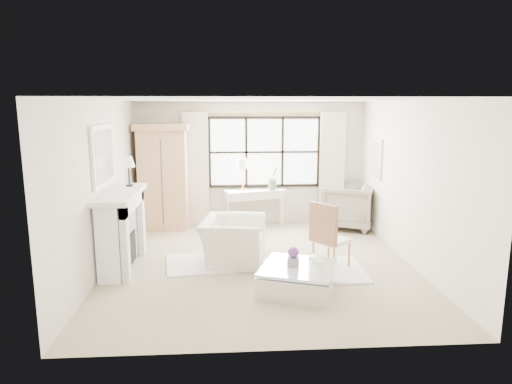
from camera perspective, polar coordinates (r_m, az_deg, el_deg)
floor at (r=7.73m, az=0.46°, el=-8.98°), size 5.50×5.50×0.00m
ceiling at (r=7.27m, az=0.49°, el=11.46°), size 5.50×5.50×0.00m
wall_back at (r=10.10m, az=-0.66°, el=3.60°), size 5.00×0.00×5.00m
wall_front at (r=4.71m, az=2.90°, el=-4.82°), size 5.00×0.00×5.00m
wall_left at (r=7.62m, az=-18.62°, el=0.67°), size 0.00×5.50×5.50m
wall_right at (r=7.96m, az=18.72°, el=1.08°), size 0.00×5.50×5.50m
window_pane at (r=10.07m, az=1.05°, el=5.01°), size 2.40×0.02×1.50m
window_frame at (r=10.06m, az=1.06°, el=5.01°), size 2.50×0.04×1.50m
curtain_rod at (r=9.96m, az=1.10°, el=9.96°), size 3.30×0.04×0.04m
curtain_left at (r=10.02m, az=-7.50°, el=2.79°), size 0.55×0.10×2.47m
curtain_right at (r=10.27m, az=9.47°, el=2.93°), size 0.55×0.10×2.47m
fireplace at (r=7.72m, az=-16.68°, el=-4.44°), size 0.58×1.66×1.26m
mirror_frame at (r=7.55m, az=-18.62°, el=4.34°), size 0.05×1.15×0.95m
mirror_glass at (r=7.54m, az=-18.40°, el=4.34°), size 0.02×1.00×0.80m
art_frame at (r=9.50m, az=14.77°, el=4.01°), size 0.04×0.62×0.82m
art_canvas at (r=9.50m, az=14.65°, el=4.01°), size 0.01×0.52×0.72m
mantel_lamp at (r=7.99m, az=-15.66°, el=3.49°), size 0.22×0.22×0.51m
armoire at (r=9.90m, az=-11.45°, el=2.01°), size 1.14×0.73×2.24m
console_table at (r=10.02m, az=-0.13°, el=-1.97°), size 1.37×0.77×0.80m
console_lamp at (r=9.85m, az=-1.69°, el=3.46°), size 0.28×0.28×0.69m
orchid_plant at (r=9.93m, az=2.20°, el=1.78°), size 0.37×0.36×0.52m
side_table at (r=8.91m, az=-1.22°, el=-4.06°), size 0.40×0.40×0.51m
rug_left at (r=7.80m, az=-5.42°, el=-8.74°), size 1.66×1.28×0.03m
rug_right at (r=7.48m, az=7.16°, el=-9.63°), size 1.66×1.27×0.03m
club_armchair at (r=7.74m, az=-2.90°, el=-6.07°), size 1.17×1.29×0.74m
wingback_chair at (r=10.03m, az=11.45°, el=-1.73°), size 1.38×1.36×0.95m
french_chair at (r=7.56m, az=9.27°, el=-7.11°), size 0.68×0.68×1.08m
coffee_table at (r=6.62m, az=5.25°, el=-10.81°), size 1.28×1.28×0.38m
planter_box at (r=6.53m, az=4.67°, el=-8.68°), size 0.19×0.19×0.12m
planter_flowers at (r=6.49m, az=4.69°, el=-7.53°), size 0.15×0.15×0.15m
pillar_candle at (r=6.44m, az=7.81°, el=-9.05°), size 0.08×0.08×0.12m
coffee_vase at (r=6.70m, az=7.40°, el=-8.04°), size 0.18×0.18×0.17m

